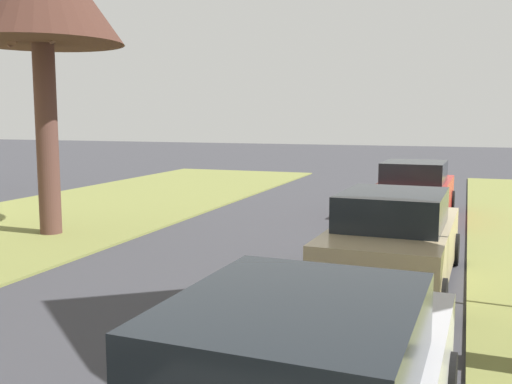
{
  "coord_description": "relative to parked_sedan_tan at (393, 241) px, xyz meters",
  "views": [
    {
      "loc": [
        3.51,
        2.15,
        2.79
      ],
      "look_at": [
        0.18,
        11.4,
        1.52
      ],
      "focal_mm": 41.12,
      "sensor_mm": 36.0,
      "label": 1
    }
  ],
  "objects": [
    {
      "name": "parked_sedan_red",
      "position": [
        -0.23,
        6.79,
        0.0
      ],
      "size": [
        2.07,
        4.46,
        1.57
      ],
      "color": "red",
      "rests_on": "ground"
    },
    {
      "name": "parked_sedan_tan",
      "position": [
        0.0,
        0.0,
        0.0
      ],
      "size": [
        2.07,
        4.46,
        1.57
      ],
      "color": "tan",
      "rests_on": "ground"
    }
  ]
}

